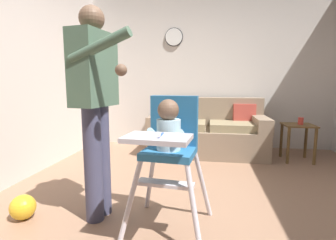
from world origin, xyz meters
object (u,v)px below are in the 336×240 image
wall_clock (174,37)px  sippy_cup (301,121)px  adult_standing (96,102)px  high_chair (169,138)px  toy_ball (23,207)px  side_table (298,134)px  couch (208,132)px

wall_clock → sippy_cup: bearing=-20.3°
adult_standing → wall_clock: size_ratio=5.33×
high_chair → sippy_cup: size_ratio=9.96×
wall_clock → toy_ball: bearing=-107.2°
toy_ball → side_table: 3.40m
toy_ball → side_table: size_ratio=0.38×
toy_ball → wall_clock: size_ratio=0.64×
adult_standing → wall_clock: wall_clock is taller
side_table → wall_clock: (-1.86, 0.70, 1.49)m
toy_ball → side_table: side_table is taller
high_chair → adult_standing: bearing=-92.4°
toy_ball → wall_clock: wall_clock is taller
couch → high_chair: 2.25m
side_table → wall_clock: bearing=159.4°
couch → toy_ball: bearing=-32.8°
adult_standing → toy_ball: 1.04m
high_chair → wall_clock: bearing=-167.2°
high_chair → toy_ball: (-1.18, -0.06, -0.59)m
couch → wall_clock: 1.72m
toy_ball → high_chair: bearing=2.7°
adult_standing → wall_clock: (0.25, 2.60, 0.94)m
adult_standing → side_table: bearing=50.3°
side_table → wall_clock: wall_clock is taller
side_table → wall_clock: 2.49m
high_chair → sippy_cup: 2.52m
couch → side_table: (1.25, -0.22, 0.05)m
high_chair → sippy_cup: high_chair is taller
adult_standing → sippy_cup: 2.88m
adult_standing → toy_ball: adult_standing is taller
high_chair → side_table: 2.52m
side_table → sippy_cup: sippy_cup is taller
side_table → toy_ball: bearing=-143.0°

